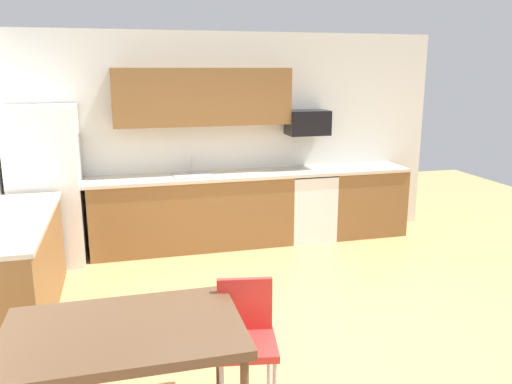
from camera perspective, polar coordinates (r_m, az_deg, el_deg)
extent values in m
plane|color=tan|center=(4.78, 3.16, -14.51)|extent=(12.00, 12.00, 0.00)
cube|color=silver|center=(6.85, -3.54, 5.96)|extent=(5.80, 0.10, 2.70)
cube|color=brown|center=(6.61, -7.00, -2.35)|extent=(2.52, 0.60, 0.90)
cube|color=brown|center=(7.30, 11.79, -1.02)|extent=(1.03, 0.60, 0.90)
cube|color=brown|center=(5.23, -24.82, -7.88)|extent=(0.60, 2.00, 0.90)
cube|color=beige|center=(6.58, -2.89, 1.87)|extent=(4.80, 0.64, 0.04)
cube|color=beige|center=(5.08, -25.33, -2.92)|extent=(0.64, 2.00, 0.04)
cube|color=brown|center=(6.53, -5.85, 10.40)|extent=(2.20, 0.34, 0.70)
cube|color=white|center=(6.43, -22.11, 0.60)|extent=(0.76, 0.70, 1.84)
cube|color=white|center=(6.99, 5.78, -1.55)|extent=(0.60, 0.60, 0.88)
cube|color=black|center=(6.88, 5.87, 2.12)|extent=(0.60, 0.60, 0.03)
cube|color=black|center=(6.88, 5.71, 7.63)|extent=(0.54, 0.36, 0.32)
cube|color=#A5A8AD|center=(6.51, -7.01, 1.30)|extent=(0.48, 0.40, 0.14)
cylinder|color=#B2B5BA|center=(6.66, -7.26, 2.96)|extent=(0.02, 0.02, 0.24)
cube|color=brown|center=(3.25, -14.40, -14.76)|extent=(1.40, 0.90, 0.06)
cylinder|color=brown|center=(3.84, -24.17, -17.37)|extent=(0.05, 0.05, 0.69)
cylinder|color=brown|center=(3.82, -4.11, -16.26)|extent=(0.05, 0.05, 0.69)
cube|color=red|center=(3.58, -1.06, -16.56)|extent=(0.46, 0.46, 0.05)
cube|color=red|center=(3.64, -1.27, -12.42)|extent=(0.38, 0.10, 0.40)
cylinder|color=#B2B2B7|center=(3.84, -3.89, -18.44)|extent=(0.03, 0.03, 0.42)
cylinder|color=#B2B2B7|center=(3.86, 1.43, -18.24)|extent=(0.03, 0.03, 0.42)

